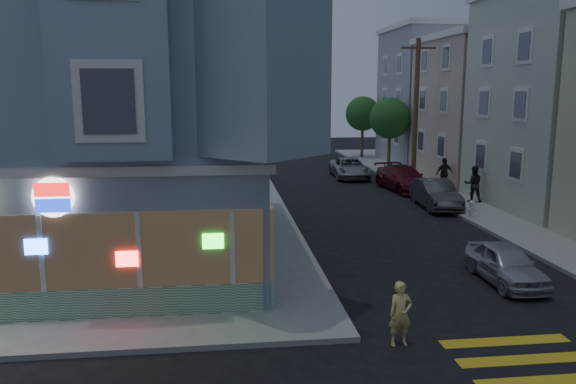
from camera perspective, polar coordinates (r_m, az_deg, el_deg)
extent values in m
cube|color=gray|center=(22.12, -22.21, 8.64)|extent=(14.00, 14.00, 11.00)
cube|color=silver|center=(22.21, -21.92, 4.39)|extent=(14.30, 14.30, 0.25)
cylinder|color=white|center=(15.05, -22.75, -0.49)|extent=(1.00, 0.12, 1.00)
cube|color=tan|center=(40.53, 22.49, 7.65)|extent=(12.00, 8.60, 9.00)
cube|color=gray|center=(48.57, 17.33, 9.17)|extent=(12.00, 8.60, 10.50)
cylinder|color=#4C3826|center=(36.51, 12.84, 7.95)|extent=(0.30, 0.30, 9.00)
cube|color=#4C3826|center=(36.57, 13.10, 14.07)|extent=(2.20, 0.12, 0.12)
cylinder|color=#4C3826|center=(42.46, 10.23, 4.43)|extent=(0.24, 0.24, 3.20)
sphere|color=#19471A|center=(42.29, 10.32, 7.39)|extent=(3.00, 3.00, 3.00)
cylinder|color=#4C3826|center=(50.12, 7.55, 5.39)|extent=(0.24, 0.24, 3.20)
sphere|color=#19471A|center=(49.98, 7.61, 7.90)|extent=(3.00, 3.00, 3.00)
imported|color=#E0CC72|center=(13.88, 11.36, -12.02)|extent=(0.59, 0.41, 1.57)
imported|color=black|center=(31.24, 18.31, 0.79)|extent=(1.07, 0.92, 1.92)
imported|color=#222128|center=(34.77, 15.60, 1.83)|extent=(1.17, 0.66, 1.88)
imported|color=#AEB0B7|center=(19.09, 21.24, -6.82)|extent=(1.51, 3.63, 1.23)
imported|color=#35383A|center=(29.82, 14.78, -0.20)|extent=(1.81, 4.53, 1.46)
imported|color=#54131B|center=(34.63, 11.63, 1.37)|extent=(2.64, 5.27, 1.47)
imported|color=gray|center=(39.02, 6.29, 2.44)|extent=(2.49, 5.05, 1.38)
cylinder|color=black|center=(15.35, -5.81, -1.99)|extent=(0.17, 0.17, 5.21)
cube|color=black|center=(14.82, -5.94, 5.52)|extent=(0.40, 0.38, 1.09)
sphere|color=black|center=(14.63, -5.95, 6.81)|extent=(0.21, 0.21, 0.21)
sphere|color=black|center=(14.65, -5.93, 5.47)|extent=(0.21, 0.21, 0.21)
sphere|color=#19F23F|center=(14.69, -5.90, 4.13)|extent=(0.21, 0.21, 0.21)
cube|color=black|center=(15.12, -4.83, -1.15)|extent=(0.38, 0.30, 0.33)
cube|color=#FF2614|center=(15.01, -4.81, -1.24)|extent=(0.23, 0.02, 0.23)
cylinder|color=silver|center=(27.48, 18.15, -1.84)|extent=(0.25, 0.25, 0.62)
sphere|color=silver|center=(27.41, 18.19, -1.09)|extent=(0.27, 0.27, 0.27)
cylinder|color=silver|center=(27.47, 18.15, -1.73)|extent=(0.47, 0.12, 0.12)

